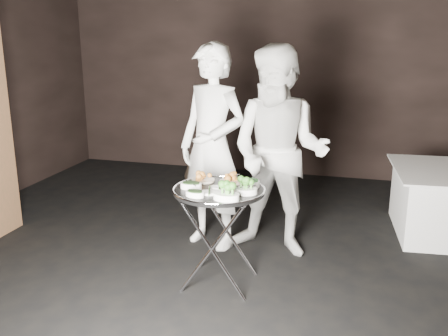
% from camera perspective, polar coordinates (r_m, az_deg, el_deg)
% --- Properties ---
extents(floor, '(6.00, 7.00, 0.05)m').
position_cam_1_polar(floor, '(4.29, -3.49, -13.06)').
color(floor, black).
rests_on(floor, ground).
extents(wall_back, '(6.00, 0.05, 3.00)m').
position_cam_1_polar(wall_back, '(7.22, 5.51, 11.16)').
color(wall_back, black).
rests_on(wall_back, floor).
extents(tray_stand, '(0.55, 0.46, 0.80)m').
position_cam_1_polar(tray_stand, '(4.04, -0.57, -7.40)').
color(tray_stand, silver).
rests_on(tray_stand, floor).
extents(serving_tray, '(0.73, 0.73, 0.04)m').
position_cam_1_polar(serving_tray, '(3.92, -0.58, -2.55)').
color(serving_tray, black).
rests_on(serving_tray, tray_stand).
extents(potato_plate_a, '(0.19, 0.19, 0.07)m').
position_cam_1_polar(potato_plate_a, '(4.12, -2.41, -1.11)').
color(potato_plate_a, beige).
rests_on(potato_plate_a, serving_tray).
extents(potato_plate_b, '(0.21, 0.21, 0.07)m').
position_cam_1_polar(potato_plate_b, '(4.09, 1.01, -1.19)').
color(potato_plate_b, beige).
rests_on(potato_plate_b, serving_tray).
extents(greens_bowl, '(0.14, 0.14, 0.08)m').
position_cam_1_polar(greens_bowl, '(3.97, 3.15, -1.64)').
color(greens_bowl, white).
rests_on(greens_bowl, serving_tray).
extents(asparagus_plate_a, '(0.19, 0.14, 0.03)m').
position_cam_1_polar(asparagus_plate_a, '(3.92, -0.53, -2.16)').
color(asparagus_plate_a, white).
rests_on(asparagus_plate_a, serving_tray).
extents(asparagus_plate_b, '(0.21, 0.15, 0.04)m').
position_cam_1_polar(asparagus_plate_b, '(3.80, -1.69, -2.74)').
color(asparagus_plate_b, white).
rests_on(asparagus_plate_b, serving_tray).
extents(spinach_bowl_a, '(0.17, 0.11, 0.07)m').
position_cam_1_polar(spinach_bowl_a, '(3.93, -3.77, -1.91)').
color(spinach_bowl_a, white).
rests_on(spinach_bowl_a, serving_tray).
extents(spinach_bowl_b, '(0.17, 0.13, 0.06)m').
position_cam_1_polar(spinach_bowl_b, '(3.74, -3.35, -2.86)').
color(spinach_bowl_b, white).
rests_on(spinach_bowl_b, serving_tray).
extents(broccoli_bowl_a, '(0.21, 0.18, 0.07)m').
position_cam_1_polar(broccoli_bowl_a, '(3.80, 2.52, -2.48)').
color(broccoli_bowl_a, white).
rests_on(broccoli_bowl_a, serving_tray).
extents(broccoli_bowl_b, '(0.21, 0.16, 0.08)m').
position_cam_1_polar(broccoli_bowl_b, '(3.66, 0.27, -3.09)').
color(broccoli_bowl_b, white).
rests_on(broccoli_bowl_b, serving_tray).
extents(serving_utensils, '(0.58, 0.41, 0.01)m').
position_cam_1_polar(serving_utensils, '(3.96, -0.08, -1.48)').
color(serving_utensils, silver).
rests_on(serving_utensils, serving_tray).
extents(waiter_left, '(0.82, 0.68, 1.93)m').
position_cam_1_polar(waiter_left, '(4.67, -1.34, 2.36)').
color(waiter_left, silver).
rests_on(waiter_left, floor).
extents(waiter_right, '(1.03, 0.86, 1.92)m').
position_cam_1_polar(waiter_right, '(4.51, 6.31, 1.72)').
color(waiter_right, silver).
rests_on(waiter_right, floor).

